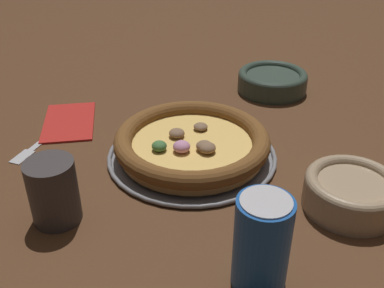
# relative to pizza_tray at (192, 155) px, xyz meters

# --- Properties ---
(ground_plane) EXTENTS (3.00, 3.00, 0.00)m
(ground_plane) POSITION_rel_pizza_tray_xyz_m (0.00, 0.00, -0.00)
(ground_plane) COLOR #4C2D19
(pizza_tray) EXTENTS (0.29, 0.29, 0.01)m
(pizza_tray) POSITION_rel_pizza_tray_xyz_m (0.00, 0.00, 0.00)
(pizza_tray) COLOR gray
(pizza_tray) RESTS_ON ground_plane
(pizza) EXTENTS (0.27, 0.27, 0.04)m
(pizza) POSITION_rel_pizza_tray_xyz_m (-0.00, 0.00, 0.02)
(pizza) COLOR tan
(pizza) RESTS_ON pizza_tray
(bowl_near) EXTENTS (0.14, 0.14, 0.05)m
(bowl_near) POSITION_rel_pizza_tray_xyz_m (-0.25, -0.10, 0.02)
(bowl_near) COLOR #9E8466
(bowl_near) RESTS_ON ground_plane
(bowl_far) EXTENTS (0.15, 0.15, 0.05)m
(bowl_far) POSITION_rel_pizza_tray_xyz_m (0.10, -0.32, 0.02)
(bowl_far) COLOR #334238
(bowl_far) RESTS_ON ground_plane
(drinking_cup) EXTENTS (0.07, 0.07, 0.10)m
(drinking_cup) POSITION_rel_pizza_tray_xyz_m (-0.01, 0.25, 0.04)
(drinking_cup) COLOR #383333
(drinking_cup) RESTS_ON ground_plane
(napkin) EXTENTS (0.19, 0.16, 0.01)m
(napkin) POSITION_rel_pizza_tray_xyz_m (0.25, 0.11, -0.00)
(napkin) COLOR #B2231E
(napkin) RESTS_ON ground_plane
(fork) EXTENTS (0.11, 0.17, 0.00)m
(fork) POSITION_rel_pizza_tray_xyz_m (0.22, 0.18, -0.00)
(fork) COLOR #B7B7BC
(fork) RESTS_ON ground_plane
(beverage_can) EXTENTS (0.07, 0.07, 0.12)m
(beverage_can) POSITION_rel_pizza_tray_xyz_m (-0.27, 0.11, 0.06)
(beverage_can) COLOR #194C99
(beverage_can) RESTS_ON ground_plane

